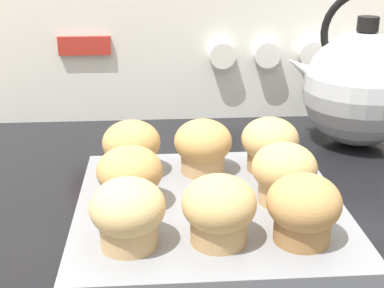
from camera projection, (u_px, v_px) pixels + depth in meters
control_panel at (188, 51)px, 0.89m from camera, size 0.73×0.07×0.22m
muffin_pan at (207, 212)px, 0.58m from camera, size 0.28×0.28×0.02m
muffin_r0_c0 at (128, 213)px, 0.48m from camera, size 0.07×0.07×0.07m
muffin_r0_c1 at (218, 209)px, 0.49m from camera, size 0.07×0.07×0.07m
muffin_r0_c2 at (304, 208)px, 0.49m from camera, size 0.07×0.07×0.07m
muffin_r1_c0 at (130, 176)px, 0.55m from camera, size 0.07×0.07×0.07m
muffin_r1_c2 at (284, 173)px, 0.56m from camera, size 0.07×0.07×0.07m
muffin_r2_c0 at (132, 147)px, 0.63m from camera, size 0.07×0.07×0.07m
muffin_r2_c1 at (201, 146)px, 0.64m from camera, size 0.07×0.07×0.07m
muffin_r2_c2 at (270, 144)px, 0.64m from camera, size 0.07×0.07×0.07m
tea_kettle at (360, 87)px, 0.77m from camera, size 0.20×0.17×0.23m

